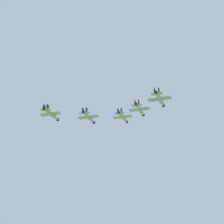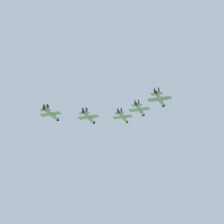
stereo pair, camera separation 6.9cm
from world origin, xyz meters
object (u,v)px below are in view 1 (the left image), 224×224
at_px(jet_lead, 123,117).
at_px(jet_right_outer, 160,99).
at_px(jet_left_wingman, 89,117).
at_px(jet_left_outer, 51,114).
at_px(jet_right_wingman, 140,110).

xyz_separation_m(jet_lead, jet_right_outer, (-12.78, 41.94, -7.20)).
bearing_deg(jet_lead, jet_left_wingman, 140.31).
relative_size(jet_left_outer, jet_right_outer, 0.97).
bearing_deg(jet_left_wingman, jet_lead, -40.69).
bearing_deg(jet_right_outer, jet_right_wingman, 40.66).
bearing_deg(jet_lead, jet_right_wingman, -138.96).
relative_size(jet_lead, jet_right_wingman, 1.01).
bearing_deg(jet_right_outer, jet_left_wingman, 68.88).
relative_size(jet_lead, jet_left_wingman, 0.96).
bearing_deg(jet_left_outer, jet_right_outer, -88.91).
relative_size(jet_left_wingman, jet_right_wingman, 1.05).
xyz_separation_m(jet_lead, jet_left_outer, (39.33, 19.37, -7.68)).
distance_m(jet_left_wingman, jet_right_wingman, 28.40).
distance_m(jet_left_wingman, jet_left_outer, 22.11).
relative_size(jet_lead, jet_left_outer, 1.00).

